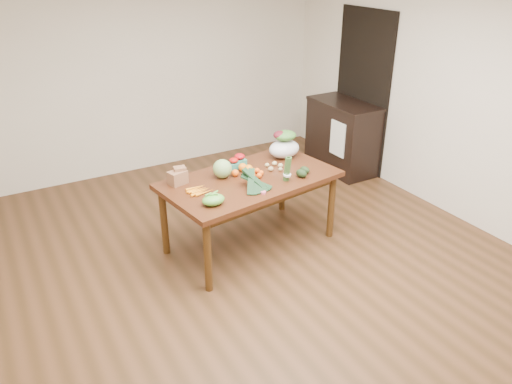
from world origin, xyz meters
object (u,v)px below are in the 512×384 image
cabbage (222,169)px  mandarin_cluster (253,172)px  cabinet (342,136)px  salad_bag (284,145)px  paper_bag (178,176)px  dining_table (250,212)px  kale_bunch (256,182)px  asparagus_bundle (287,169)px

cabbage → mandarin_cluster: cabbage is taller
cabinet → salad_bag: 1.73m
paper_bag → cabbage: size_ratio=1.19×
dining_table → mandarin_cluster: bearing=12.9°
cabinet → kale_bunch: bearing=-147.2°
cabbage → salad_bag: size_ratio=0.54×
paper_bag → salad_bag: salad_bag is taller
mandarin_cluster → asparagus_bundle: bearing=-49.5°
mandarin_cluster → salad_bag: size_ratio=0.53×
asparagus_bundle → salad_bag: (0.30, 0.53, 0.01)m
dining_table → salad_bag: (0.57, 0.28, 0.51)m
cabinet → mandarin_cluster: bearing=-151.5°
dining_table → mandarin_cluster: mandarin_cluster is taller
asparagus_bundle → salad_bag: size_ratio=0.73×
cabinet → paper_bag: 2.87m
paper_bag → asparagus_bundle: (0.93, -0.46, 0.05)m
dining_table → cabinet: cabinet is taller
asparagus_bundle → mandarin_cluster: bearing=122.3°
paper_bag → cabinet: bearing=18.2°
dining_table → kale_bunch: (-0.08, -0.27, 0.45)m
cabinet → mandarin_cluster: cabinet is taller
mandarin_cluster → dining_table: bearing=-158.9°
mandarin_cluster → cabinet: bearing=28.5°
kale_bunch → cabinet: bearing=24.6°
cabbage → asparagus_bundle: size_ratio=0.74×
cabinet → cabbage: 2.50m
cabinet → salad_bag: bearing=-150.8°
dining_table → paper_bag: 0.83m
dining_table → mandarin_cluster: (0.05, 0.02, 0.42)m
cabinet → kale_bunch: 2.55m
mandarin_cluster → kale_bunch: bearing=-114.0°
mandarin_cluster → kale_bunch: 0.31m
cabinet → kale_bunch: size_ratio=2.55×
dining_table → paper_bag: paper_bag is taller
kale_bunch → asparagus_bundle: (0.35, 0.02, 0.05)m
cabbage → kale_bunch: (0.15, -0.40, -0.01)m
cabbage → cabinet: bearing=23.1°
cabinet → paper_bag: size_ratio=4.65×
salad_bag → cabbage: bearing=-169.7°
salad_bag → kale_bunch: bearing=-140.0°
dining_table → cabinet: (2.04, 1.10, 0.10)m
cabinet → asparagus_bundle: (-1.78, -1.35, 0.40)m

